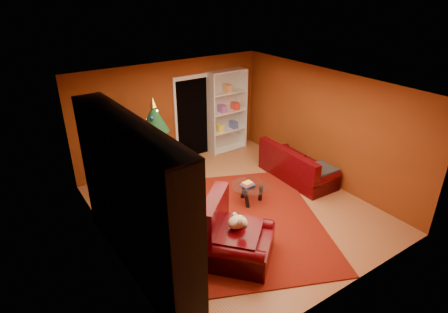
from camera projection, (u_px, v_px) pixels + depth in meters
floor at (235, 210)px, 7.83m from camera, size 5.00×5.50×0.05m
ceiling at (236, 85)px, 6.68m from camera, size 5.00×5.50×0.05m
wall_back at (171, 114)px, 9.33m from camera, size 5.00×0.05×2.60m
wall_left at (107, 189)px, 5.98m from camera, size 0.05×5.50×2.60m
wall_right at (325, 126)px, 8.53m from camera, size 0.05×5.50×2.60m
doorway at (193, 119)px, 9.71m from camera, size 1.06×0.60×2.16m
rug at (237, 221)px, 7.39m from camera, size 4.41×4.69×0.02m
media_unit at (134, 199)px, 5.75m from camera, size 0.64×3.35×2.56m
christmas_tree at (157, 146)px, 8.17m from camera, size 1.22×1.22×2.14m
gift_box_teal at (141, 191)px, 8.18m from camera, size 0.35×0.35×0.28m
gift_box_green at (161, 182)px, 8.57m from camera, size 0.34×0.34×0.26m
gift_box_red at (138, 174)px, 8.98m from camera, size 0.24×0.24×0.21m
white_bookshelf at (227, 112)px, 10.05m from camera, size 1.06×0.39×2.29m
armchair at (239, 235)px, 6.25m from camera, size 1.67×1.67×0.93m
dog at (237, 222)px, 6.21m from camera, size 0.50×0.49×0.30m
sofa at (298, 162)px, 8.84m from camera, size 0.93×1.95×0.83m
coffee_table at (250, 194)px, 7.95m from camera, size 0.85×0.85×0.50m
acrylic_chair at (184, 190)px, 7.77m from camera, size 0.45×0.48×0.77m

